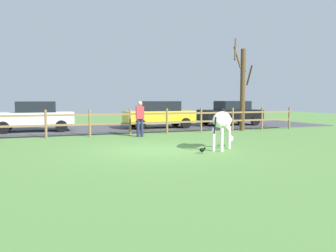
% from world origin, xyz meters
% --- Properties ---
extents(ground_plane, '(60.00, 60.00, 0.00)m').
position_xyz_m(ground_plane, '(0.00, 0.00, 0.00)').
color(ground_plane, '#5B8C42').
extents(parking_asphalt, '(28.00, 7.40, 0.05)m').
position_xyz_m(parking_asphalt, '(0.00, 9.30, 0.03)').
color(parking_asphalt, '#47474C').
rests_on(parking_asphalt, ground_plane).
extents(paddock_fence, '(21.02, 0.11, 1.26)m').
position_xyz_m(paddock_fence, '(-0.54, 5.00, 0.72)').
color(paddock_fence, olive).
rests_on(paddock_fence, ground_plane).
extents(bare_tree, '(1.17, 1.16, 5.11)m').
position_xyz_m(bare_tree, '(6.76, 5.10, 2.39)').
color(bare_tree, '#513A23').
rests_on(bare_tree, ground_plane).
extents(zebra, '(1.57, 1.43, 1.41)m').
position_xyz_m(zebra, '(2.19, -0.67, 0.93)').
color(zebra, white).
rests_on(zebra, ground_plane).
extents(crow_on_grass, '(0.22, 0.10, 0.20)m').
position_xyz_m(crow_on_grass, '(1.15, -1.23, 0.13)').
color(crow_on_grass, black).
rests_on(crow_on_grass, ground_plane).
extents(parked_car_white, '(4.04, 1.95, 1.56)m').
position_xyz_m(parked_car_white, '(-3.92, 8.10, 0.84)').
color(parked_car_white, white).
rests_on(parked_car_white, parking_asphalt).
extents(parked_car_yellow, '(4.04, 1.97, 1.56)m').
position_xyz_m(parked_car_yellow, '(2.91, 7.82, 0.84)').
color(parked_car_yellow, yellow).
rests_on(parked_car_yellow, parking_asphalt).
extents(parked_car_black, '(4.02, 1.91, 1.56)m').
position_xyz_m(parked_car_black, '(7.93, 8.19, 0.84)').
color(parked_car_black, black).
rests_on(parked_car_black, parking_asphalt).
extents(visitor_left_of_tree, '(0.38, 0.26, 1.64)m').
position_xyz_m(visitor_left_of_tree, '(0.65, 4.12, 0.91)').
color(visitor_left_of_tree, '#232847').
rests_on(visitor_left_of_tree, ground_plane).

